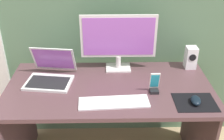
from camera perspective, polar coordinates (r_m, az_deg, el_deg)
desk at (r=1.90m, az=-0.57°, el=-7.14°), size 1.37×0.68×0.71m
monitor at (r=1.93m, az=1.38°, el=6.33°), size 0.53×0.14×0.41m
speaker_right at (r=2.09m, az=16.11°, el=2.53°), size 0.08×0.09×0.16m
laptop at (r=1.91m, az=-12.73°, el=-0.91°), size 0.34×0.33×0.21m
keyboard_external at (r=1.65m, az=0.41°, el=-6.78°), size 0.43×0.16×0.01m
mousepad at (r=1.73m, az=16.92°, el=-6.46°), size 0.25×0.20×0.00m
mouse at (r=1.72m, az=17.07°, el=-6.07°), size 0.07×0.11×0.04m
phone_in_dock at (r=1.75m, az=8.85°, el=-3.18°), size 0.06×0.06×0.14m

